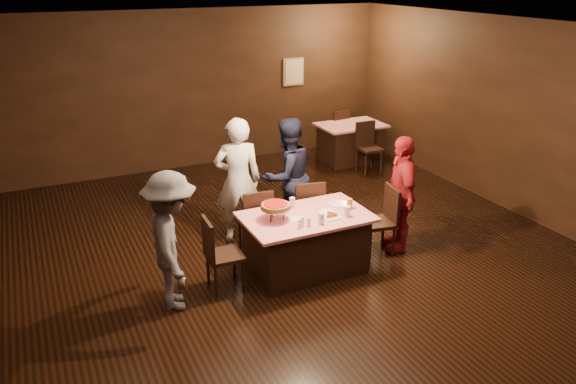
# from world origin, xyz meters

# --- Properties ---
(room) EXTENTS (10.00, 10.04, 3.02)m
(room) POSITION_xyz_m (0.00, 0.01, 2.14)
(room) COLOR black
(room) RESTS_ON ground
(main_table) EXTENTS (1.60, 1.00, 0.77)m
(main_table) POSITION_xyz_m (0.11, 0.30, 0.39)
(main_table) COLOR red
(main_table) RESTS_ON ground
(back_table) EXTENTS (1.30, 0.90, 0.77)m
(back_table) POSITION_xyz_m (2.96, 3.89, 0.39)
(back_table) COLOR #BA0C18
(back_table) RESTS_ON ground
(chair_far_left) EXTENTS (0.46, 0.46, 0.95)m
(chair_far_left) POSITION_xyz_m (-0.29, 1.05, 0.47)
(chair_far_left) COLOR black
(chair_far_left) RESTS_ON ground
(chair_far_right) EXTENTS (0.50, 0.50, 0.95)m
(chair_far_right) POSITION_xyz_m (0.51, 1.05, 0.47)
(chair_far_right) COLOR black
(chair_far_right) RESTS_ON ground
(chair_end_left) EXTENTS (0.44, 0.44, 0.95)m
(chair_end_left) POSITION_xyz_m (-0.99, 0.30, 0.47)
(chair_end_left) COLOR black
(chair_end_left) RESTS_ON ground
(chair_end_right) EXTENTS (0.49, 0.49, 0.95)m
(chair_end_right) POSITION_xyz_m (1.21, 0.30, 0.47)
(chair_end_right) COLOR black
(chair_end_right) RESTS_ON ground
(chair_back_near) EXTENTS (0.43, 0.43, 0.95)m
(chair_back_near) POSITION_xyz_m (2.96, 3.19, 0.47)
(chair_back_near) COLOR black
(chair_back_near) RESTS_ON ground
(chair_back_far) EXTENTS (0.48, 0.48, 0.95)m
(chair_back_far) POSITION_xyz_m (2.96, 4.49, 0.47)
(chair_back_far) COLOR black
(chair_back_far) RESTS_ON ground
(diner_white_jacket) EXTENTS (0.74, 0.58, 1.81)m
(diner_white_jacket) POSITION_xyz_m (-0.35, 1.50, 0.91)
(diner_white_jacket) COLOR silver
(diner_white_jacket) RESTS_ON ground
(diner_navy_hoodie) EXTENTS (0.97, 0.83, 1.73)m
(diner_navy_hoodie) POSITION_xyz_m (0.40, 1.46, 0.86)
(diner_navy_hoodie) COLOR black
(diner_navy_hoodie) RESTS_ON ground
(diner_grey_knit) EXTENTS (0.78, 1.15, 1.64)m
(diner_grey_knit) POSITION_xyz_m (-1.63, 0.20, 0.82)
(diner_grey_knit) COLOR #56565B
(diner_grey_knit) RESTS_ON ground
(diner_red_shirt) EXTENTS (0.72, 1.04, 1.63)m
(diner_red_shirt) POSITION_xyz_m (1.56, 0.30, 0.82)
(diner_red_shirt) COLOR #A41A23
(diner_red_shirt) RESTS_ON ground
(pizza_stand) EXTENTS (0.38, 0.38, 0.22)m
(pizza_stand) POSITION_xyz_m (-0.29, 0.35, 0.95)
(pizza_stand) COLOR black
(pizza_stand) RESTS_ON main_table
(plate_with_slice) EXTENTS (0.25, 0.25, 0.06)m
(plate_with_slice) POSITION_xyz_m (0.36, 0.12, 0.80)
(plate_with_slice) COLOR white
(plate_with_slice) RESTS_ON main_table
(plate_empty) EXTENTS (0.25, 0.25, 0.01)m
(plate_empty) POSITION_xyz_m (0.66, 0.45, 0.78)
(plate_empty) COLOR white
(plate_empty) RESTS_ON main_table
(glass_front_left) EXTENTS (0.08, 0.08, 0.14)m
(glass_front_left) POSITION_xyz_m (0.16, -0.00, 0.84)
(glass_front_left) COLOR silver
(glass_front_left) RESTS_ON main_table
(glass_front_right) EXTENTS (0.08, 0.08, 0.14)m
(glass_front_right) POSITION_xyz_m (0.56, 0.05, 0.84)
(glass_front_right) COLOR silver
(glass_front_right) RESTS_ON main_table
(glass_amber) EXTENTS (0.08, 0.08, 0.14)m
(glass_amber) POSITION_xyz_m (0.71, 0.25, 0.84)
(glass_amber) COLOR #BF7F26
(glass_amber) RESTS_ON main_table
(glass_back) EXTENTS (0.08, 0.08, 0.14)m
(glass_back) POSITION_xyz_m (0.06, 0.60, 0.84)
(glass_back) COLOR silver
(glass_back) RESTS_ON main_table
(condiments) EXTENTS (0.17, 0.10, 0.09)m
(condiments) POSITION_xyz_m (-0.07, 0.01, 0.82)
(condiments) COLOR silver
(condiments) RESTS_ON main_table
(napkin_center) EXTENTS (0.19, 0.19, 0.01)m
(napkin_center) POSITION_xyz_m (0.41, 0.30, 0.77)
(napkin_center) COLOR white
(napkin_center) RESTS_ON main_table
(napkin_left) EXTENTS (0.21, 0.21, 0.01)m
(napkin_left) POSITION_xyz_m (-0.04, 0.25, 0.77)
(napkin_left) COLOR white
(napkin_left) RESTS_ON main_table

